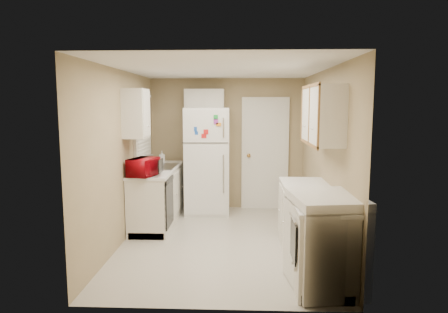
{
  "coord_description": "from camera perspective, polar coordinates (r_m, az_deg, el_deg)",
  "views": [
    {
      "loc": [
        0.24,
        -5.45,
        1.93
      ],
      "look_at": [
        0.0,
        0.5,
        1.15
      ],
      "focal_mm": 32.0,
      "sensor_mm": 36.0,
      "label": 1
    }
  ],
  "objects": [
    {
      "name": "wall_left",
      "position": [
        5.74,
        -14.31,
        -0.08
      ],
      "size": [
        3.8,
        3.8,
        0.0
      ],
      "primitive_type": "plane",
      "color": "tan",
      "rests_on": "floor"
    },
    {
      "name": "wall_back",
      "position": [
        7.39,
        0.44,
        1.79
      ],
      "size": [
        2.8,
        2.8,
        0.0
      ],
      "primitive_type": "plane",
      "color": "tan",
      "rests_on": "floor"
    },
    {
      "name": "ceiling",
      "position": [
        5.48,
        -0.22,
        12.38
      ],
      "size": [
        3.8,
        3.8,
        0.0
      ],
      "primitive_type": "plane",
      "color": "white",
      "rests_on": "floor"
    },
    {
      "name": "upper_cabinet_right",
      "position": [
        5.05,
        13.9,
        5.77
      ],
      "size": [
        0.3,
        1.2,
        0.7
      ],
      "primitive_type": "cube",
      "color": "silver",
      "rests_on": "wall_right"
    },
    {
      "name": "interior_door",
      "position": [
        7.38,
        5.87,
        0.34
      ],
      "size": [
        0.86,
        0.06,
        2.08
      ],
      "primitive_type": "cube",
      "color": "silver",
      "rests_on": "floor"
    },
    {
      "name": "stove",
      "position": [
        4.4,
        14.19,
        -11.65
      ],
      "size": [
        0.78,
        0.92,
        1.01
      ],
      "primitive_type": "cube",
      "rotation": [
        0.0,
        0.0,
        0.13
      ],
      "color": "silver",
      "rests_on": "floor"
    },
    {
      "name": "dishwasher",
      "position": [
        6.02,
        -7.85,
        -6.45
      ],
      "size": [
        0.03,
        0.58,
        0.72
      ],
      "primitive_type": "cube",
      "color": "black",
      "rests_on": "floor"
    },
    {
      "name": "cabinet_over_fridge",
      "position": [
        7.23,
        -2.79,
        8.01
      ],
      "size": [
        0.7,
        0.3,
        0.4
      ],
      "primitive_type": "cube",
      "color": "silver",
      "rests_on": "wall_back"
    },
    {
      "name": "wall_front",
      "position": [
        3.63,
        -1.55,
        -4.13
      ],
      "size": [
        2.8,
        2.8,
        0.0
      ],
      "primitive_type": "plane",
      "color": "tan",
      "rests_on": "floor"
    },
    {
      "name": "soap_bottle",
      "position": [
        7.19,
        -8.86,
        -0.06
      ],
      "size": [
        0.11,
        0.11,
        0.21
      ],
      "primitive_type": "imported",
      "rotation": [
        0.0,
        0.0,
        0.15
      ],
      "color": "white",
      "rests_on": "left_counter"
    },
    {
      "name": "left_counter",
      "position": [
        6.66,
        -9.4,
        -5.48
      ],
      "size": [
        0.6,
        1.8,
        0.9
      ],
      "primitive_type": "cube",
      "color": "silver",
      "rests_on": "floor"
    },
    {
      "name": "floor",
      "position": [
        5.79,
        -0.21,
        -12.02
      ],
      "size": [
        3.8,
        3.8,
        0.0
      ],
      "primitive_type": "plane",
      "color": "beige",
      "rests_on": "ground"
    },
    {
      "name": "refrigerator",
      "position": [
        7.1,
        -2.43,
        -0.6
      ],
      "size": [
        0.8,
        0.78,
        1.87
      ],
      "primitive_type": "cube",
      "rotation": [
        0.0,
        0.0,
        0.04
      ],
      "color": "silver",
      "rests_on": "floor"
    },
    {
      "name": "sink",
      "position": [
        6.72,
        -9.22,
        -1.79
      ],
      "size": [
        0.54,
        0.74,
        0.16
      ],
      "primitive_type": "cube",
      "color": "gray",
      "rests_on": "left_counter"
    },
    {
      "name": "upper_cabinet_left",
      "position": [
        5.87,
        -12.48,
        6.02
      ],
      "size": [
        0.3,
        0.45,
        0.7
      ],
      "primitive_type": "cube",
      "color": "silver",
      "rests_on": "wall_left"
    },
    {
      "name": "right_counter",
      "position": [
        4.96,
        12.38,
        -10.09
      ],
      "size": [
        0.6,
        2.0,
        0.9
      ],
      "primitive_type": "cube",
      "color": "silver",
      "rests_on": "floor"
    },
    {
      "name": "microwave",
      "position": [
        5.87,
        -11.43,
        -1.31
      ],
      "size": [
        0.52,
        0.37,
        0.31
      ],
      "primitive_type": "imported",
      "rotation": [
        0.0,
        0.0,
        1.32
      ],
      "color": "#99040E",
      "rests_on": "left_counter"
    },
    {
      "name": "wall_right",
      "position": [
        5.62,
        14.2,
        -0.23
      ],
      "size": [
        3.8,
        3.8,
        0.0
      ],
      "primitive_type": "plane",
      "color": "tan",
      "rests_on": "floor"
    },
    {
      "name": "window_blinds",
      "position": [
        6.7,
        -11.53,
        4.49
      ],
      "size": [
        0.1,
        0.98,
        1.08
      ],
      "primitive_type": "cube",
      "color": "silver",
      "rests_on": "wall_left"
    }
  ]
}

